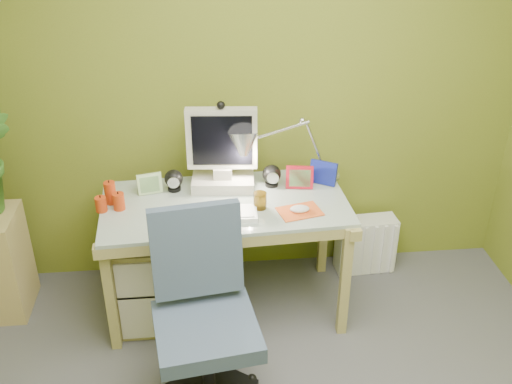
{
  "coord_description": "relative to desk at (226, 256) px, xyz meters",
  "views": [
    {
      "loc": [
        -0.25,
        -1.58,
        2.29
      ],
      "look_at": [
        0.0,
        1.0,
        0.85
      ],
      "focal_mm": 42.0,
      "sensor_mm": 36.0,
      "label": 1
    }
  ],
  "objects": [
    {
      "name": "photo_frame_blue",
      "position": [
        0.56,
        0.16,
        0.41
      ],
      "size": [
        0.14,
        0.1,
        0.13
      ],
      "primitive_type": "cube",
      "rotation": [
        0.0,
        0.0,
        -0.54
      ],
      "color": "navy",
      "rests_on": "desk"
    },
    {
      "name": "amber_tumbler",
      "position": [
        0.18,
        -0.08,
        0.39
      ],
      "size": [
        0.08,
        0.08,
        0.09
      ],
      "primitive_type": "cylinder",
      "rotation": [
        0.0,
        0.0,
        -0.15
      ],
      "color": "#8F6514",
      "rests_on": "desk"
    },
    {
      "name": "monitor",
      "position": [
        -0.0,
        0.18,
        0.59
      ],
      "size": [
        0.37,
        0.24,
        0.49
      ],
      "primitive_type": null,
      "rotation": [
        0.0,
        0.0,
        -0.08
      ],
      "color": "beige",
      "rests_on": "desk"
    },
    {
      "name": "mouse",
      "position": [
        0.38,
        -0.14,
        0.37
      ],
      "size": [
        0.11,
        0.07,
        0.03
      ],
      "primitive_type": "ellipsoid",
      "rotation": [
        0.0,
        0.0,
        -0.11
      ],
      "color": "white",
      "rests_on": "mousepad"
    },
    {
      "name": "radiator",
      "position": [
        0.89,
        0.28,
        -0.17
      ],
      "size": [
        0.37,
        0.17,
        0.36
      ],
      "primitive_type": "cube",
      "rotation": [
        0.0,
        0.0,
        0.07
      ],
      "color": "white",
      "rests_on": "floor"
    },
    {
      "name": "desk",
      "position": [
        0.0,
        0.0,
        0.0
      ],
      "size": [
        1.34,
        0.72,
        0.7
      ],
      "primitive_type": null,
      "rotation": [
        0.0,
        0.0,
        0.05
      ],
      "color": "tan",
      "rests_on": "floor"
    },
    {
      "name": "speaker_right",
      "position": [
        0.27,
        0.16,
        0.41
      ],
      "size": [
        0.12,
        0.12,
        0.12
      ],
      "primitive_type": null,
      "rotation": [
        0.0,
        0.0,
        -0.2
      ],
      "color": "black",
      "rests_on": "desk"
    },
    {
      "name": "keyboard",
      "position": [
        -0.08,
        -0.14,
        0.36
      ],
      "size": [
        0.48,
        0.17,
        0.02
      ],
      "primitive_type": "cube",
      "rotation": [
        0.0,
        0.0,
        -0.04
      ],
      "color": "white",
      "rests_on": "desk"
    },
    {
      "name": "photo_frame_red",
      "position": [
        0.42,
        0.12,
        0.41
      ],
      "size": [
        0.15,
        0.04,
        0.13
      ],
      "primitive_type": "cube",
      "rotation": [
        0.0,
        0.0,
        -0.15
      ],
      "color": "red",
      "rests_on": "desk"
    },
    {
      "name": "speaker_left",
      "position": [
        -0.27,
        0.16,
        0.41
      ],
      "size": [
        0.11,
        0.11,
        0.12
      ],
      "primitive_type": null,
      "rotation": [
        0.0,
        0.0,
        0.05
      ],
      "color": "black",
      "rests_on": "desk"
    },
    {
      "name": "side_ledge",
      "position": [
        -1.25,
        0.11,
        -0.04
      ],
      "size": [
        0.23,
        0.35,
        0.62
      ],
      "primitive_type": "cube",
      "color": "tan",
      "rests_on": "floor"
    },
    {
      "name": "mousepad",
      "position": [
        0.38,
        -0.14,
        0.35
      ],
      "size": [
        0.25,
        0.2,
        0.01
      ],
      "primitive_type": "cube",
      "rotation": [
        0.0,
        0.0,
        0.24
      ],
      "color": "#DE5822",
      "rests_on": "desk"
    },
    {
      "name": "desk_lamp",
      "position": [
        0.45,
        0.18,
        0.64
      ],
      "size": [
        0.58,
        0.35,
        0.58
      ],
      "primitive_type": null,
      "rotation": [
        0.0,
        0.0,
        0.24
      ],
      "color": "#B6B6BA",
      "rests_on": "desk"
    },
    {
      "name": "candle_cluster",
      "position": [
        -0.6,
        0.01,
        0.41
      ],
      "size": [
        0.18,
        0.17,
        0.12
      ],
      "primitive_type": null,
      "rotation": [
        0.0,
        0.0,
        -0.15
      ],
      "color": "#C03710",
      "rests_on": "desk"
    },
    {
      "name": "wall_back",
      "position": [
        0.15,
        0.42,
        0.85
      ],
      "size": [
        3.2,
        0.01,
        2.4
      ],
      "primitive_type": "cube",
      "color": "olive",
      "rests_on": "floor"
    },
    {
      "name": "task_chair",
      "position": [
        -0.13,
        -0.72,
        0.12
      ],
      "size": [
        0.58,
        0.58,
        0.93
      ],
      "primitive_type": null,
      "rotation": [
        0.0,
        0.0,
        0.14
      ],
      "color": "#3D4C64",
      "rests_on": "floor"
    },
    {
      "name": "photo_frame_green",
      "position": [
        -0.4,
        0.14,
        0.41
      ],
      "size": [
        0.13,
        0.05,
        0.11
      ],
      "primitive_type": "cube",
      "rotation": [
        0.0,
        0.0,
        0.23
      ],
      "color": "#BAE09A",
      "rests_on": "desk"
    }
  ]
}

